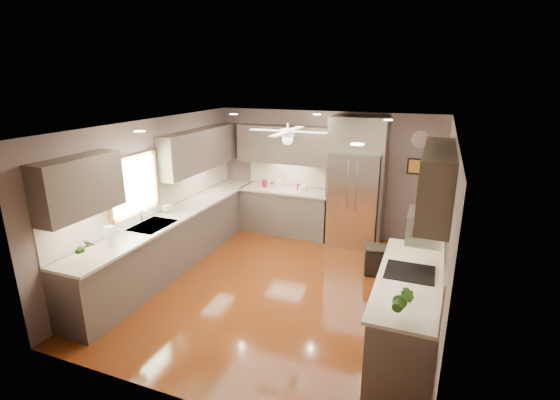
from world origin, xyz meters
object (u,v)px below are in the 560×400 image
Objects in this scene: bowl at (303,190)px; microwave at (426,227)px; canister_b at (273,184)px; canister_c at (279,184)px; stool at (376,260)px; potted_plant_right at (403,301)px; canister_a at (265,183)px; paper_towel at (110,236)px; soap_bottle at (168,207)px; canister_d at (299,187)px; potted_plant_left at (83,247)px; refrigerator at (356,184)px.

bowl is 0.38× the size of microwave.
canister_c is at bearing -0.23° from canister_b.
potted_plant_right is at bearing -77.38° from stool.
canister_c is (0.32, 0.01, 0.01)m from canister_a.
canister_a is 3.63m from paper_towel.
stool is (2.50, -1.18, -0.78)m from canister_a.
canister_d is at bearing 53.10° from soap_bottle.
potted_plant_left is 3.86m from potted_plant_right.
canister_a is 0.50× the size of potted_plant_left.
potted_plant_left reaches higher than paper_towel.
canister_b is (0.18, 0.01, -0.01)m from canister_a.
soap_bottle is at bearing 95.36° from paper_towel.
canister_c is 0.51× the size of potted_plant_right.
potted_plant_right is 0.72× the size of stool.
potted_plant_left is (0.11, -1.89, 0.07)m from soap_bottle.
paper_towel is at bearing -106.40° from canister_c.
potted_plant_right is 2.87m from stool.
microwave reaches higher than soap_bottle.
canister_d is at bearing 145.24° from stool.
canister_d is (0.56, 0.04, -0.01)m from canister_b.
refrigerator is (2.77, 2.06, 0.16)m from soap_bottle.
canister_b is 0.62× the size of bowl.
potted_plant_left is at bearing -139.32° from stool.
canister_a is 2.26m from soap_bottle.
potted_plant_left reaches higher than soap_bottle.
potted_plant_left reaches higher than stool.
canister_b is at bearing 127.12° from potted_plant_right.
potted_plant_right is (2.92, -3.86, 0.09)m from canister_b.
potted_plant_right is (2.79, -3.86, 0.07)m from canister_c.
canister_d is 0.12m from bowl.
soap_bottle is at bearing -126.90° from canister_d.
potted_plant_left is (-0.94, -3.99, 0.09)m from canister_b.
refrigerator reaches higher than paper_towel.
canister_b is 0.99× the size of canister_d.
potted_plant_right is (3.97, -1.76, 0.07)m from soap_bottle.
canister_c is at bearing 74.95° from potted_plant_left.
soap_bottle is 3.59m from stool.
microwave is at bearing -8.96° from soap_bottle.
canister_c is 1.59m from refrigerator.
canister_d is 0.40× the size of potted_plant_left.
bowl is 0.46× the size of stool.
potted_plant_right reaches higher than canister_c.
canister_d is (0.42, 0.04, -0.03)m from canister_c.
potted_plant_left is 1.03× the size of paper_towel.
potted_plant_right is (2.37, -3.90, 0.10)m from canister_d.
refrigerator reaches higher than canister_a.
refrigerator is at bearing 53.28° from paper_towel.
potted_plant_left is 4.76m from refrigerator.
stool is (1.77, -1.23, -0.76)m from canister_d.
stool is at bearing -34.76° from canister_d.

